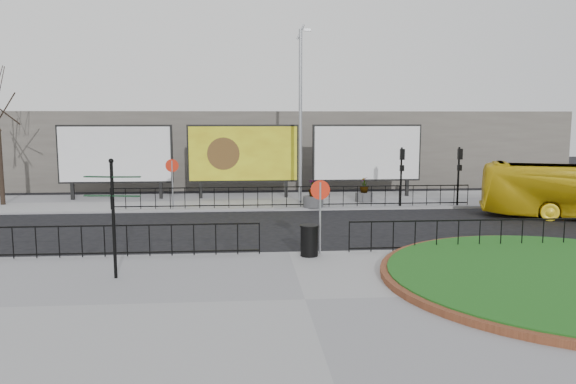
{
  "coord_description": "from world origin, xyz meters",
  "views": [
    {
      "loc": [
        -1.5,
        -18.44,
        4.63
      ],
      "look_at": [
        0.13,
        1.97,
        1.9
      ],
      "focal_mm": 35.0,
      "sensor_mm": 36.0,
      "label": 1
    }
  ],
  "objects": [
    {
      "name": "planter_c",
      "position": [
        4.95,
        11.0,
        0.57
      ],
      "size": [
        0.94,
        0.94,
        1.34
      ],
      "color": "#4C4C4F",
      "rests_on": "pavement_far"
    },
    {
      "name": "pavement_far",
      "position": [
        0.0,
        12.0,
        0.06
      ],
      "size": [
        44.0,
        6.0,
        0.12
      ],
      "primitive_type": "cube",
      "color": "gray",
      "rests_on": "ground"
    },
    {
      "name": "signal_pole_b",
      "position": [
        9.5,
        9.34,
        2.1
      ],
      "size": [
        0.22,
        0.26,
        3.0
      ],
      "color": "black",
      "rests_on": "pavement_far"
    },
    {
      "name": "billboard_left",
      "position": [
        -8.5,
        12.97,
        2.6
      ],
      "size": [
        6.2,
        0.31,
        4.1
      ],
      "color": "black",
      "rests_on": "pavement_far"
    },
    {
      "name": "building_backdrop",
      "position": [
        0.0,
        22.0,
        2.5
      ],
      "size": [
        40.0,
        10.0,
        5.0
      ],
      "primitive_type": "cube",
      "color": "#635E57",
      "rests_on": "ground"
    },
    {
      "name": "litter_bin",
      "position": [
        0.62,
        -0.6,
        0.64
      ],
      "size": [
        0.62,
        0.62,
        1.03
      ],
      "color": "black",
      "rests_on": "pavement_near"
    },
    {
      "name": "billboard_right",
      "position": [
        5.5,
        12.97,
        2.6
      ],
      "size": [
        6.2,
        0.31,
        4.1
      ],
      "color": "black",
      "rests_on": "pavement_far"
    },
    {
      "name": "railing_near_right",
      "position": [
        6.5,
        -0.3,
        0.67
      ],
      "size": [
        9.0,
        0.1,
        1.1
      ],
      "primitive_type": null,
      "color": "black",
      "rests_on": "pavement_near"
    },
    {
      "name": "railing_near_left",
      "position": [
        -6.0,
        -0.3,
        0.67
      ],
      "size": [
        10.0,
        0.1,
        1.1
      ],
      "primitive_type": null,
      "color": "black",
      "rests_on": "pavement_near"
    },
    {
      "name": "speed_sign_far",
      "position": [
        -5.0,
        9.4,
        1.92
      ],
      "size": [
        0.64,
        0.07,
        2.47
      ],
      "color": "gray",
      "rests_on": "pavement_far"
    },
    {
      "name": "fingerpost_sign",
      "position": [
        -5.13,
        -2.69,
        2.16
      ],
      "size": [
        1.59,
        0.46,
        3.39
      ],
      "rotation": [
        0.0,
        0.0,
        -0.2
      ],
      "color": "black",
      "rests_on": "pavement_near"
    },
    {
      "name": "brick_edge",
      "position": [
        7.5,
        -4.0,
        0.21
      ],
      "size": [
        10.4,
        10.4,
        0.18
      ],
      "primitive_type": "cylinder",
      "color": "brown",
      "rests_on": "pavement_near"
    },
    {
      "name": "grass_lawn",
      "position": [
        7.5,
        -4.0,
        0.23
      ],
      "size": [
        10.0,
        10.0,
        0.22
      ],
      "primitive_type": "cylinder",
      "color": "#174512",
      "rests_on": "pavement_near"
    },
    {
      "name": "signal_pole_a",
      "position": [
        6.5,
        9.34,
        2.1
      ],
      "size": [
        0.22,
        0.26,
        3.0
      ],
      "color": "black",
      "rests_on": "pavement_far"
    },
    {
      "name": "pavement_near",
      "position": [
        0.0,
        -5.0,
        0.06
      ],
      "size": [
        30.0,
        10.0,
        0.12
      ],
      "primitive_type": "cube",
      "color": "gray",
      "rests_on": "ground"
    },
    {
      "name": "railing_far",
      "position": [
        1.0,
        9.3,
        0.67
      ],
      "size": [
        18.0,
        0.1,
        1.1
      ],
      "primitive_type": null,
      "color": "black",
      "rests_on": "pavement_far"
    },
    {
      "name": "billboard_mid",
      "position": [
        -1.5,
        12.97,
        2.6
      ],
      "size": [
        6.2,
        0.31,
        4.1
      ],
      "color": "black",
      "rests_on": "pavement_far"
    },
    {
      "name": "planter_b",
      "position": [
        2.0,
        9.4,
        0.57
      ],
      "size": [
        1.04,
        1.04,
        1.4
      ],
      "color": "#4C4C4F",
      "rests_on": "pavement_far"
    },
    {
      "name": "ground",
      "position": [
        0.0,
        0.0,
        0.0
      ],
      "size": [
        90.0,
        90.0,
        0.0
      ],
      "primitive_type": "plane",
      "color": "black",
      "rests_on": "ground"
    },
    {
      "name": "lamp_post",
      "position": [
        1.51,
        11.0,
        4.83
      ],
      "size": [
        0.74,
        0.18,
        9.23
      ],
      "color": "gray",
      "rests_on": "pavement_far"
    },
    {
      "name": "speed_sign_near",
      "position": [
        1.0,
        -0.4,
        1.92
      ],
      "size": [
        0.64,
        0.07,
        2.47
      ],
      "color": "gray",
      "rests_on": "pavement_near"
    }
  ]
}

